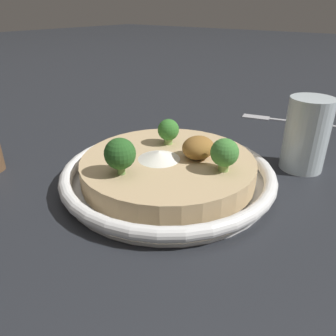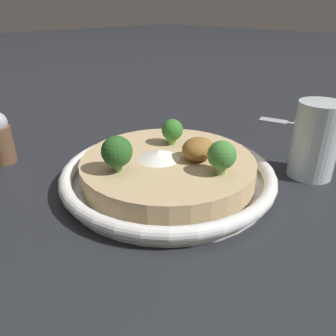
# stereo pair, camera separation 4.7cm
# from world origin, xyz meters

# --- Properties ---
(ground_plane) EXTENTS (6.00, 6.00, 0.00)m
(ground_plane) POSITION_xyz_m (0.00, 0.00, 0.00)
(ground_plane) COLOR #23262B
(risotto_bowl) EXTENTS (0.31, 0.31, 0.04)m
(risotto_bowl) POSITION_xyz_m (0.00, 0.00, 0.02)
(risotto_bowl) COLOR white
(risotto_bowl) RESTS_ON ground_plane
(cheese_sprinkle) EXTENTS (0.06, 0.06, 0.01)m
(cheese_sprinkle) POSITION_xyz_m (-0.01, 0.01, 0.05)
(cheese_sprinkle) COLOR white
(cheese_sprinkle) RESTS_ON risotto_bowl
(crispy_onion_garnish) EXTENTS (0.05, 0.04, 0.03)m
(crispy_onion_garnish) POSITION_xyz_m (0.03, -0.03, 0.06)
(crispy_onion_garnish) COLOR olive
(crispy_onion_garnish) RESTS_ON risotto_bowl
(broccoli_left) EXTENTS (0.04, 0.04, 0.05)m
(broccoli_left) POSITION_xyz_m (-0.07, 0.02, 0.07)
(broccoli_left) COLOR #668E47
(broccoli_left) RESTS_ON risotto_bowl
(broccoli_right) EXTENTS (0.03, 0.03, 0.04)m
(broccoli_right) POSITION_xyz_m (0.04, 0.03, 0.06)
(broccoli_right) COLOR #84A856
(broccoli_right) RESTS_ON risotto_bowl
(broccoli_front_right) EXTENTS (0.04, 0.04, 0.04)m
(broccoli_front_right) POSITION_xyz_m (0.01, -0.08, 0.06)
(broccoli_front_right) COLOR #84A856
(broccoli_front_right) RESTS_ON risotto_bowl
(drinking_glass) EXTENTS (0.07, 0.07, 0.11)m
(drinking_glass) POSITION_xyz_m (0.17, -0.14, 0.06)
(drinking_glass) COLOR silver
(drinking_glass) RESTS_ON ground_plane
(fork_utensil) EXTENTS (0.07, 0.20, 0.00)m
(fork_utensil) POSITION_xyz_m (0.38, -0.01, 0.00)
(fork_utensil) COLOR #B7B7BC
(fork_utensil) RESTS_ON ground_plane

